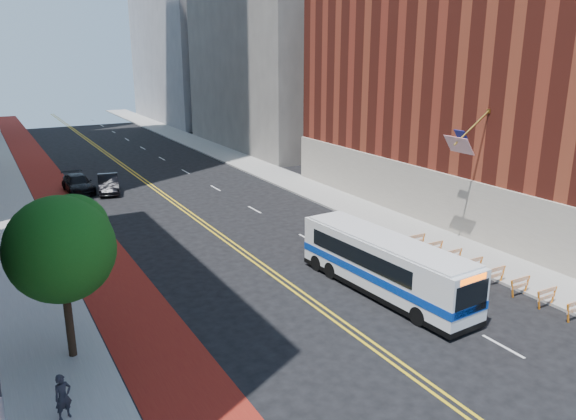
# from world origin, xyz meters

# --- Properties ---
(ground) EXTENTS (160.00, 160.00, 0.00)m
(ground) POSITION_xyz_m (0.00, 0.00, 0.00)
(ground) COLOR black
(ground) RESTS_ON ground
(sidewalk_left) EXTENTS (4.00, 140.00, 0.15)m
(sidewalk_left) POSITION_xyz_m (-12.00, 30.00, 0.07)
(sidewalk_left) COLOR gray
(sidewalk_left) RESTS_ON ground
(sidewalk_right) EXTENTS (4.00, 140.00, 0.15)m
(sidewalk_right) POSITION_xyz_m (12.00, 30.00, 0.07)
(sidewalk_right) COLOR gray
(sidewalk_right) RESTS_ON ground
(bus_lane_paint) EXTENTS (3.60, 140.00, 0.01)m
(bus_lane_paint) POSITION_xyz_m (-8.10, 30.00, 0.00)
(bus_lane_paint) COLOR maroon
(bus_lane_paint) RESTS_ON ground
(center_line_inner) EXTENTS (0.14, 140.00, 0.01)m
(center_line_inner) POSITION_xyz_m (-0.18, 30.00, 0.00)
(center_line_inner) COLOR gold
(center_line_inner) RESTS_ON ground
(center_line_outer) EXTENTS (0.14, 140.00, 0.01)m
(center_line_outer) POSITION_xyz_m (0.18, 30.00, 0.00)
(center_line_outer) COLOR gold
(center_line_outer) RESTS_ON ground
(lane_dashes) EXTENTS (0.14, 98.20, 0.01)m
(lane_dashes) POSITION_xyz_m (4.80, 38.00, 0.01)
(lane_dashes) COLOR silver
(lane_dashes) RESTS_ON ground
(brick_building) EXTENTS (18.73, 36.00, 22.00)m
(brick_building) POSITION_xyz_m (21.93, 12.00, 10.96)
(brick_building) COLOR maroon
(brick_building) RESTS_ON ground
(construction_barriers) EXTENTS (1.42, 10.91, 1.00)m
(construction_barriers) POSITION_xyz_m (9.60, 3.42, 0.68)
(construction_barriers) COLOR orange
(construction_barriers) RESTS_ON ground
(street_tree) EXTENTS (4.20, 4.20, 6.70)m
(street_tree) POSITION_xyz_m (-11.24, 6.04, 4.91)
(street_tree) COLOR black
(street_tree) RESTS_ON sidewalk_left
(transit_bus) EXTENTS (3.12, 11.07, 3.01)m
(transit_bus) POSITION_xyz_m (3.77, 4.91, 1.57)
(transit_bus) COLOR silver
(transit_bus) RESTS_ON ground
(car_a) EXTENTS (2.01, 3.92, 1.28)m
(car_a) POSITION_xyz_m (-9.30, 23.51, 0.64)
(car_a) COLOR black
(car_a) RESTS_ON ground
(car_b) EXTENTS (2.51, 5.04, 1.59)m
(car_b) POSITION_xyz_m (-3.93, 33.16, 0.79)
(car_b) COLOR black
(car_b) RESTS_ON ground
(car_c) EXTENTS (2.36, 5.30, 1.51)m
(car_c) POSITION_xyz_m (-6.21, 34.60, 0.76)
(car_c) COLOR black
(car_c) RESTS_ON ground
(pedestrian) EXTENTS (0.70, 0.58, 1.64)m
(pedestrian) POSITION_xyz_m (-12.21, 1.87, 0.97)
(pedestrian) COLOR black
(pedestrian) RESTS_ON sidewalk_left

